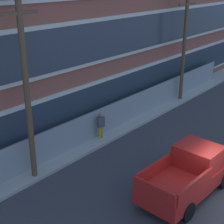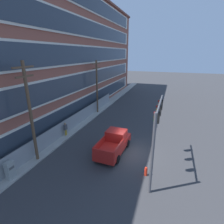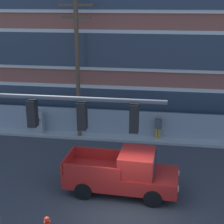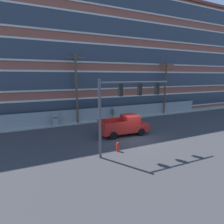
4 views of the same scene
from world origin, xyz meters
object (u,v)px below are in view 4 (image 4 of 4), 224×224
Objects in this scene: traffic_signal_mast at (124,99)px; pedestrian_near_cabinet at (112,113)px; utility_pole_near_corner at (76,87)px; utility_pole_midblock at (165,85)px; pickup_truck_red at (125,126)px; electrical_cabinet at (55,120)px; fire_hydrant at (118,147)px.

pedestrian_near_cabinet is (3.63, 10.34, -3.35)m from traffic_signal_mast.
utility_pole_near_corner is 1.06× the size of utility_pole_midblock.
electrical_cabinet is at bearing 135.78° from pickup_truck_red.
traffic_signal_mast is 0.73× the size of utility_pole_midblock.
utility_pole_midblock is at bearing 31.11° from pickup_truck_red.
pedestrian_near_cabinet is (5.00, 0.26, -3.78)m from utility_pole_near_corner.
pedestrian_near_cabinet is at bearing 77.66° from pickup_truck_red.
traffic_signal_mast is at bearing -82.29° from utility_pole_near_corner.
utility_pole_near_corner reaches higher than utility_pole_midblock.
traffic_signal_mast is 1.14× the size of pickup_truck_red.
pedestrian_near_cabinet is 2.17× the size of fire_hydrant.
traffic_signal_mast is at bearing -109.34° from pedestrian_near_cabinet.
electrical_cabinet is at bearing -178.53° from pedestrian_near_cabinet.
pedestrian_near_cabinet is 10.60m from fire_hydrant.
electrical_cabinet is at bearing 178.72° from utility_pole_near_corner.
electrical_cabinet is (-2.74, 0.06, -3.96)m from utility_pole_near_corner.
utility_pole_midblock reaches higher than electrical_cabinet.
utility_pole_midblock reaches higher than pedestrian_near_cabinet.
utility_pole_midblock is 16.70m from fire_hydrant.
pedestrian_near_cabinet reaches higher than electrical_cabinet.
pickup_truck_red is at bearing -148.89° from utility_pole_midblock.
electrical_cabinet is at bearing 112.03° from traffic_signal_mast.
electrical_cabinet is (-4.10, 10.14, -3.53)m from traffic_signal_mast.
electrical_cabinet is (-6.34, 6.17, -0.16)m from pickup_truck_red.
utility_pole_midblock is (12.62, 10.24, 0.29)m from traffic_signal_mast.
utility_pole_near_corner is 5.47× the size of electrical_cabinet.
utility_pole_near_corner is 13.99m from utility_pole_midblock.
pedestrian_near_cabinet is at bearing 179.35° from utility_pole_midblock.
traffic_signal_mast is at bearing -67.97° from electrical_cabinet.
pickup_truck_red is at bearing 54.31° from fire_hydrant.
pedestrian_near_cabinet is (7.73, 0.20, 0.18)m from electrical_cabinet.
pickup_truck_red is at bearing -44.22° from electrical_cabinet.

